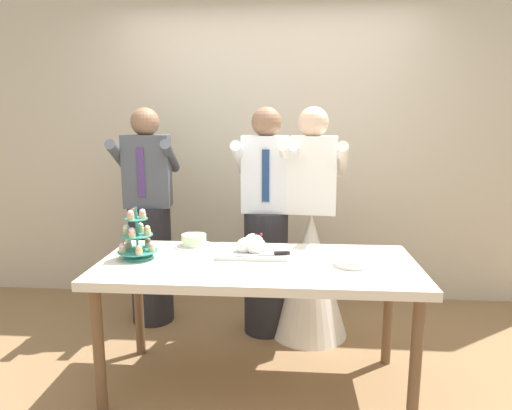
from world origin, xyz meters
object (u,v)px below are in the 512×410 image
object	(u,v)px
dessert_table	(258,274)
main_cake_tray	(253,247)
person_guest	(150,229)
plate_stack	(352,262)
cupcake_stand	(137,239)
person_groom	(266,235)
round_cake	(194,241)
person_bride	(310,258)

from	to	relation	value
dessert_table	main_cake_tray	distance (m)	0.19
person_guest	plate_stack	bearing A→B (deg)	-31.79
cupcake_stand	person_groom	distance (m)	1.02
round_cake	person_groom	bearing A→B (deg)	45.91
person_bride	dessert_table	bearing A→B (deg)	-115.29
person_groom	main_cake_tray	bearing A→B (deg)	-94.95
main_cake_tray	person_bride	size ratio (longest dim) A/B	0.26
dessert_table	person_bride	bearing A→B (deg)	64.71
dessert_table	cupcake_stand	xyz separation A→B (m)	(-0.70, 0.01, 0.19)
dessert_table	person_groom	size ratio (longest dim) A/B	1.08
person_groom	plate_stack	bearing A→B (deg)	-55.90
main_cake_tray	plate_stack	world-z (taller)	main_cake_tray
main_cake_tray	round_cake	distance (m)	0.41
round_cake	dessert_table	bearing A→B (deg)	-33.39
cupcake_stand	round_cake	xyz separation A→B (m)	(0.27, 0.27, -0.08)
cupcake_stand	round_cake	world-z (taller)	cupcake_stand
person_bride	person_guest	world-z (taller)	same
main_cake_tray	round_cake	size ratio (longest dim) A/B	1.81
main_cake_tray	person_guest	world-z (taller)	person_guest
dessert_table	person_guest	bearing A→B (deg)	136.54
person_groom	person_bride	bearing A→B (deg)	-3.91
cupcake_stand	main_cake_tray	size ratio (longest dim) A/B	0.70
person_bride	round_cake	bearing A→B (deg)	-150.66
main_cake_tray	person_groom	world-z (taller)	person_groom
cupcake_stand	round_cake	distance (m)	0.39
plate_stack	person_bride	distance (m)	0.79
round_cake	person_bride	world-z (taller)	person_bride
plate_stack	person_bride	world-z (taller)	person_bride
plate_stack	round_cake	size ratio (longest dim) A/B	0.79
main_cake_tray	plate_stack	bearing A→B (deg)	-18.06
cupcake_stand	person_bride	distance (m)	1.28
person_groom	person_bride	world-z (taller)	same
person_groom	cupcake_stand	bearing A→B (deg)	-134.81
person_groom	person_guest	world-z (taller)	same
cupcake_stand	person_groom	bearing A→B (deg)	45.19
dessert_table	main_cake_tray	world-z (taller)	main_cake_tray
cupcake_stand	round_cake	bearing A→B (deg)	44.01
main_cake_tray	person_guest	xyz separation A→B (m)	(-0.85, 0.69, -0.07)
cupcake_stand	round_cake	size ratio (longest dim) A/B	1.27
main_cake_tray	person_bride	world-z (taller)	person_bride
plate_stack	person_groom	distance (m)	0.92
person_guest	person_groom	bearing A→B (deg)	-7.39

